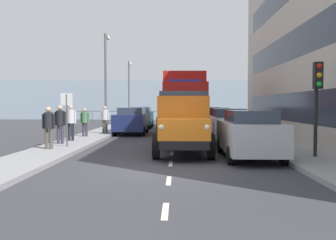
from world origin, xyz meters
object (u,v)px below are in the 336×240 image
at_px(traffic_light_near, 317,88).
at_px(lamp_post_far, 129,86).
at_px(lamp_post_promenade, 106,73).
at_px(pedestrian_with_bag, 105,117).
at_px(street_sign, 67,110).
at_px(truck_vintage_orange, 183,124).
at_px(pedestrian_in_dark_coat, 49,124).
at_px(car_teal_oppositeside_1, 141,117).
at_px(car_silver_kerbside_near, 249,133).
at_px(car_maroon_kerbside_2, 216,120).
at_px(lorry_cargo_red, 184,102).
at_px(pedestrian_strolling, 60,121).
at_px(car_black_kerbside_3, 209,117).
at_px(pedestrian_couple_b, 85,120).
at_px(car_white_kerbside_1, 228,125).
at_px(car_navy_oppositeside_0, 132,120).
at_px(pedestrian_couple_a, 71,119).

xyz_separation_m(traffic_light_near, lamp_post_far, (9.58, -24.91, 1.35)).
bearing_deg(lamp_post_promenade, pedestrian_with_bag, 99.28).
relative_size(pedestrian_with_bag, street_sign, 0.75).
distance_m(truck_vintage_orange, pedestrian_in_dark_coat, 5.39).
relative_size(car_teal_oppositeside_1, pedestrian_in_dark_coat, 2.48).
height_order(car_silver_kerbside_near, car_maroon_kerbside_2, same).
distance_m(lorry_cargo_red, lamp_post_far, 15.27).
bearing_deg(street_sign, car_maroon_kerbside_2, -127.90).
bearing_deg(pedestrian_strolling, truck_vintage_orange, 156.49).
bearing_deg(lamp_post_far, lamp_post_promenade, 89.33).
bearing_deg(car_black_kerbside_3, car_teal_oppositeside_1, 0.56).
xyz_separation_m(car_black_kerbside_3, traffic_light_near, (-2.17, 17.63, 1.58)).
height_order(car_silver_kerbside_near, pedestrian_with_bag, pedestrian_with_bag).
distance_m(car_black_kerbside_3, lamp_post_promenade, 9.24).
height_order(pedestrian_couple_b, traffic_light_near, traffic_light_near).
height_order(car_white_kerbside_1, lamp_post_far, lamp_post_far).
bearing_deg(car_white_kerbside_1, pedestrian_strolling, 15.30).
distance_m(car_white_kerbside_1, car_navy_oppositeside_0, 7.53).
xyz_separation_m(car_silver_kerbside_near, lamp_post_promenade, (7.54, -12.80, 3.23)).
relative_size(truck_vintage_orange, car_black_kerbside_3, 1.33).
xyz_separation_m(car_silver_kerbside_near, pedestrian_with_bag, (7.04, -9.73, 0.24)).
xyz_separation_m(car_maroon_kerbside_2, car_black_kerbside_3, (0.00, -5.53, -0.00)).
height_order(lorry_cargo_red, traffic_light_near, lorry_cargo_red).
distance_m(car_navy_oppositeside_0, pedestrian_couple_b, 4.05).
xyz_separation_m(car_maroon_kerbside_2, pedestrian_in_dark_coat, (7.69, 10.04, 0.24)).
relative_size(truck_vintage_orange, car_navy_oppositeside_0, 1.31).
bearing_deg(car_maroon_kerbside_2, lamp_post_promenade, -9.65).
height_order(car_silver_kerbside_near, car_navy_oppositeside_0, same).
height_order(car_teal_oppositeside_1, pedestrian_couple_b, same).
xyz_separation_m(car_silver_kerbside_near, car_teal_oppositeside_1, (5.51, -17.00, -0.00)).
xyz_separation_m(car_navy_oppositeside_0, lamp_post_promenade, (2.03, -2.04, 3.23)).
distance_m(pedestrian_couple_a, lamp_post_far, 19.61).
relative_size(car_navy_oppositeside_0, pedestrian_couple_b, 2.75).
bearing_deg(pedestrian_in_dark_coat, truck_vintage_orange, 175.57).
height_order(car_white_kerbside_1, street_sign, street_sign).
bearing_deg(street_sign, pedestrian_couple_b, -84.26).
relative_size(pedestrian_couple_b, lamp_post_far, 0.26).
relative_size(pedestrian_in_dark_coat, lamp_post_far, 0.28).
relative_size(truck_vintage_orange, lorry_cargo_red, 0.69).
xyz_separation_m(car_white_kerbside_1, pedestrian_with_bag, (7.04, -4.11, 0.24)).
distance_m(truck_vintage_orange, lamp_post_promenade, 13.18).
bearing_deg(pedestrian_couple_b, car_black_kerbside_3, -128.50).
relative_size(car_maroon_kerbside_2, lamp_post_promenade, 0.65).
distance_m(car_black_kerbside_3, pedestrian_couple_b, 12.37).
bearing_deg(pedestrian_strolling, car_silver_kerbside_near, 156.13).
relative_size(pedestrian_in_dark_coat, pedestrian_with_bag, 1.00).
bearing_deg(pedestrian_with_bag, lorry_cargo_red, -175.54).
xyz_separation_m(pedestrian_with_bag, lamp_post_far, (0.37, -14.60, 2.68)).
bearing_deg(lamp_post_promenade, street_sign, 91.90).
bearing_deg(pedestrian_couple_b, car_navy_oppositeside_0, -122.87).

